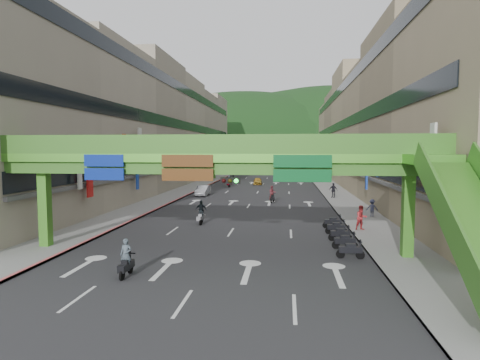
{
  "coord_description": "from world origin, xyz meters",
  "views": [
    {
      "loc": [
        4.15,
        -17.46,
        6.28
      ],
      "look_at": [
        0.0,
        18.0,
        3.5
      ],
      "focal_mm": 30.0,
      "sensor_mm": 36.0,
      "label": 1
    }
  ],
  "objects_px": {
    "car_yellow": "(258,181)",
    "pedestrian_red": "(361,220)",
    "scooter_rider_mid": "(272,194)",
    "overpass_near": "(231,168)",
    "scooter_rider_near": "(126,260)",
    "car_silver": "(203,191)"
  },
  "relations": [
    {
      "from": "scooter_rider_near",
      "to": "car_silver",
      "type": "bearing_deg",
      "value": 95.65
    },
    {
      "from": "car_yellow",
      "to": "pedestrian_red",
      "type": "relative_size",
      "value": 1.95
    },
    {
      "from": "car_silver",
      "to": "car_yellow",
      "type": "distance_m",
      "value": 18.5
    },
    {
      "from": "scooter_rider_mid",
      "to": "car_yellow",
      "type": "height_order",
      "value": "scooter_rider_mid"
    },
    {
      "from": "pedestrian_red",
      "to": "scooter_rider_near",
      "type": "bearing_deg",
      "value": -154.39
    },
    {
      "from": "overpass_near",
      "to": "car_silver",
      "type": "distance_m",
      "value": 30.99
    },
    {
      "from": "scooter_rider_mid",
      "to": "car_yellow",
      "type": "bearing_deg",
      "value": 98.34
    },
    {
      "from": "car_yellow",
      "to": "scooter_rider_mid",
      "type": "bearing_deg",
      "value": -85.0
    },
    {
      "from": "scooter_rider_near",
      "to": "car_yellow",
      "type": "relative_size",
      "value": 0.53
    },
    {
      "from": "car_silver",
      "to": "pedestrian_red",
      "type": "distance_m",
      "value": 27.36
    },
    {
      "from": "car_silver",
      "to": "car_yellow",
      "type": "relative_size",
      "value": 1.15
    },
    {
      "from": "car_silver",
      "to": "scooter_rider_near",
      "type": "bearing_deg",
      "value": -84.18
    },
    {
      "from": "overpass_near",
      "to": "pedestrian_red",
      "type": "height_order",
      "value": "overpass_near"
    },
    {
      "from": "scooter_rider_mid",
      "to": "car_silver",
      "type": "bearing_deg",
      "value": 148.48
    },
    {
      "from": "scooter_rider_near",
      "to": "car_yellow",
      "type": "bearing_deg",
      "value": 86.99
    },
    {
      "from": "overpass_near",
      "to": "scooter_rider_mid",
      "type": "relative_size",
      "value": 14.05
    },
    {
      "from": "overpass_near",
      "to": "scooter_rider_near",
      "type": "distance_m",
      "value": 7.67
    },
    {
      "from": "scooter_rider_mid",
      "to": "overpass_near",
      "type": "bearing_deg",
      "value": -93.74
    },
    {
      "from": "pedestrian_red",
      "to": "car_silver",
      "type": "bearing_deg",
      "value": 110.77
    },
    {
      "from": "scooter_rider_near",
      "to": "car_silver",
      "type": "relative_size",
      "value": 0.46
    },
    {
      "from": "overpass_near",
      "to": "car_yellow",
      "type": "distance_m",
      "value": 47.35
    },
    {
      "from": "scooter_rider_mid",
      "to": "pedestrian_red",
      "type": "bearing_deg",
      "value": -65.13
    }
  ]
}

